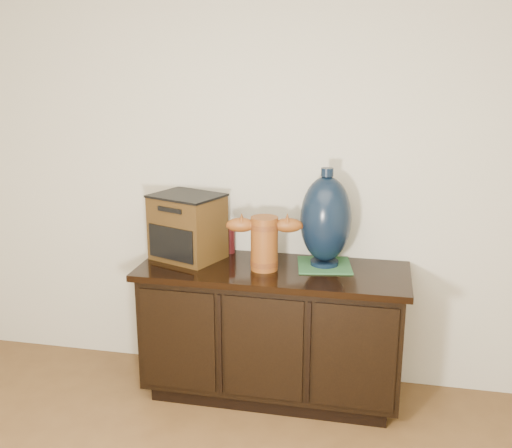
% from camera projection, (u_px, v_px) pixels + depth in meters
% --- Properties ---
extents(room, '(5.00, 5.00, 5.00)m').
position_uv_depth(room, '(33.00, 396.00, 0.99)').
color(room, brown).
rests_on(room, ground).
extents(sideboard, '(1.46, 0.56, 0.75)m').
position_uv_depth(sideboard, '(272.00, 331.00, 3.34)').
color(sideboard, black).
rests_on(sideboard, ground).
extents(terracotta_vessel, '(0.41, 0.17, 0.29)m').
position_uv_depth(terracotta_vessel, '(264.00, 240.00, 3.18)').
color(terracotta_vessel, brown).
rests_on(terracotta_vessel, sideboard).
extents(tv_radio, '(0.45, 0.41, 0.37)m').
position_uv_depth(tv_radio, '(187.00, 227.00, 3.36)').
color(tv_radio, '#3B270E').
rests_on(tv_radio, sideboard).
extents(green_mat, '(0.33, 0.33, 0.01)m').
position_uv_depth(green_mat, '(324.00, 265.00, 3.28)').
color(green_mat, '#295B31').
rests_on(green_mat, sideboard).
extents(lamp_base, '(0.32, 0.32, 0.53)m').
position_uv_depth(lamp_base, '(326.00, 220.00, 3.21)').
color(lamp_base, black).
rests_on(lamp_base, green_mat).
extents(spray_can, '(0.06, 0.06, 0.18)m').
position_uv_depth(spray_can, '(230.00, 238.00, 3.48)').
color(spray_can, '#540E10').
rests_on(spray_can, sideboard).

